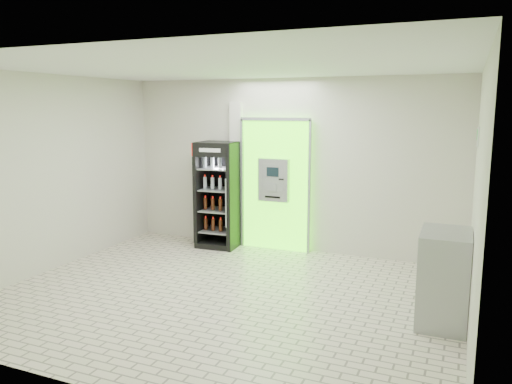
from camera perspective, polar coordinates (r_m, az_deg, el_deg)
The scene contains 7 objects.
ground at distance 6.86m, azimuth -3.50°, elevation -11.72°, with size 6.00×6.00×0.00m, color beige.
room_shell at distance 6.43m, azimuth -3.66°, elevation 3.76°, with size 6.00×6.00×6.00m.
atm_assembly at distance 8.79m, azimuth 2.27°, elevation 0.94°, with size 1.30×0.24×2.33m.
pillar at distance 9.10m, azimuth -2.24°, elevation 2.07°, with size 0.22×0.11×2.60m.
beverage_cooler at distance 9.02m, azimuth -4.22°, elevation -0.52°, with size 0.75×0.70×1.90m.
steel_cabinet at distance 6.24m, azimuth 20.66°, elevation -9.18°, with size 0.56×0.83×1.10m.
exit_sign at distance 7.13m, azimuth 24.03°, elevation 5.79°, with size 0.02×0.22×0.26m.
Camera 1 is at (2.87, -5.71, 2.50)m, focal length 35.00 mm.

